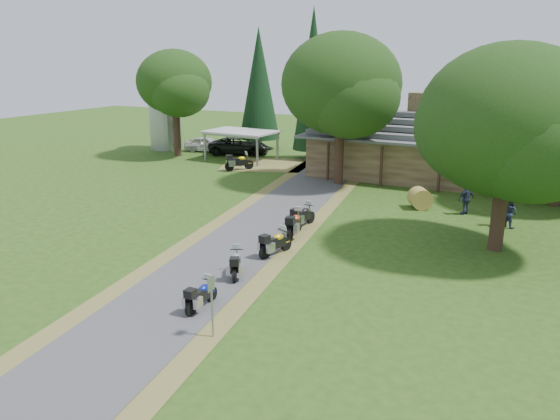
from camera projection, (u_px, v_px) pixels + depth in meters
The scene contains 23 objects.
ground at pixel (198, 278), 22.68m from camera, with size 120.00×120.00×0.00m, color #294914.
driveway at pixel (237, 247), 26.33m from camera, with size 46.00×46.00×0.00m, color #454547.
lodge at pixel (452, 147), 40.07m from camera, with size 21.40×9.40×4.90m, color brown, non-canonical shape.
silo at pixel (165, 117), 52.98m from camera, with size 3.07×3.07×6.23m, color gray.
carport at pixel (241, 146), 47.76m from camera, with size 5.97×3.98×2.59m, color silver, non-canonical shape.
car_white_sedan at pixel (207, 142), 52.11m from camera, with size 5.43×2.29×1.81m, color silver.
car_dark_suv at pixel (239, 142), 50.71m from camera, with size 6.12×2.61×2.34m, color black.
motorcycle_row_a at pixel (201, 294), 19.80m from camera, with size 1.68×0.55×1.15m, color navy, non-canonical shape.
motorcycle_row_b at pixel (236, 262), 22.74m from camera, with size 1.77×0.58×1.21m, color #9FA2A6, non-canonical shape.
motorcycle_row_c at pixel (276, 242), 25.14m from camera, with size 1.88×0.61×1.28m, color yellow, non-canonical shape.
motorcycle_row_d at pixel (295, 223), 27.81m from camera, with size 2.02×0.66×1.38m, color #D14E21, non-canonical shape.
motorcycle_row_e at pixel (303, 215), 29.27m from camera, with size 1.93×0.63×1.32m, color black, non-canonical shape.
motorcycle_carport_a at pixel (239, 161), 43.72m from camera, with size 2.14×0.70×1.46m, color gold, non-canonical shape.
person_a at pixel (501, 207), 29.32m from camera, with size 0.59×0.43×2.08m, color #2C3454.
person_b at pixel (510, 210), 29.12m from camera, with size 0.54×0.39×1.91m, color #2C3454.
person_c at pixel (466, 196), 31.43m from camera, with size 0.62×0.45×2.18m, color #2C3454.
hay_bale at pixel (420, 198), 32.82m from camera, with size 1.25×1.25×1.14m, color olive.
sign_post at pixel (212, 307), 17.63m from camera, with size 0.39×0.06×2.16m, color gray, non-canonical shape.
oak_lodge_left at pixel (340, 104), 37.69m from camera, with size 8.25×8.25×11.34m, color black, non-canonical shape.
oak_driveway at pixel (506, 147), 24.66m from camera, with size 8.15×8.15×9.85m, color black, non-canonical shape.
oak_silo at pixel (175, 96), 48.76m from camera, with size 6.68×6.68×10.72m, color black, non-canonical shape.
cedar_near at pixel (313, 85), 46.87m from camera, with size 3.41×3.41×12.96m, color black.
cedar_far at pixel (259, 89), 52.39m from camera, with size 3.95×3.95×11.54m, color black.
Camera 1 is at (12.47, -17.28, 8.93)m, focal length 35.00 mm.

